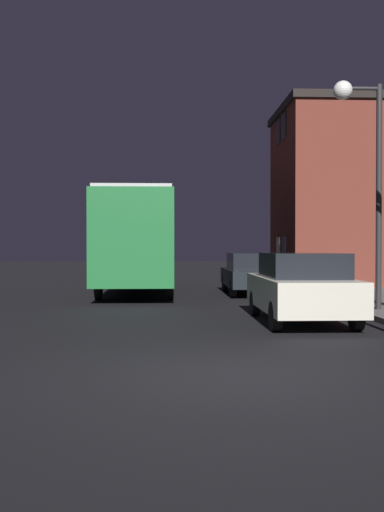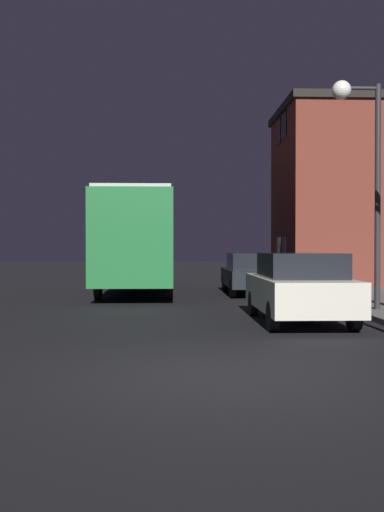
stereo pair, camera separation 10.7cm
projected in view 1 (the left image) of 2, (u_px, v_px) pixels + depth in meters
name	position (u px, v px, depth m)	size (l,w,h in m)	color
ground_plane	(230.00, 373.00, 7.39)	(120.00, 120.00, 0.00)	black
brick_building	(323.00, 195.00, 23.95)	(3.72, 5.48, 7.40)	brown
streetlamp	(362.00, 144.00, 13.84)	(1.20, 0.46, 5.55)	#28282B
bus	(140.00, 236.00, 21.39)	(2.46, 11.04, 3.46)	#1E6B33
car_near_lane	(301.00, 287.00, 12.36)	(1.78, 4.03, 1.52)	beige
car_mid_lane	(252.00, 273.00, 19.77)	(1.78, 4.14, 1.44)	black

